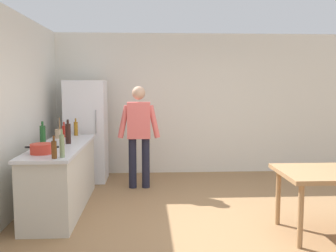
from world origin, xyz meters
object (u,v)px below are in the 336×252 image
bottle_wine_green (43,136)px  bottle_sauce_red (64,131)px  person (139,130)px  bottle_oil_amber (76,128)px  refrigerator (86,131)px  bottle_vinegar_tall (62,146)px  utensil_jar (59,133)px  bottle_beer_brown (54,149)px  bottle_wine_dark (68,133)px  cooking_pot (42,149)px

bottle_wine_green → bottle_sauce_red: bearing=84.7°
person → bottle_wine_green: bearing=-137.5°
bottle_wine_green → bottle_oil_amber: (0.23, 1.11, -0.03)m
person → refrigerator: bearing=149.8°
person → bottle_vinegar_tall: (-0.83, -1.95, 0.06)m
utensil_jar → bottle_wine_green: 0.81m
bottle_wine_green → bottle_vinegar_tall: bearing=-61.8°
refrigerator → bottle_beer_brown: bearing=-89.0°
bottle_wine_dark → bottle_beer_brown: bottle_wine_dark is taller
refrigerator → utensil_jar: refrigerator is taller
bottle_beer_brown → bottle_sauce_red: bearing=98.6°
bottle_vinegar_tall → bottle_wine_green: (-0.43, 0.80, 0.01)m
bottle_sauce_red → bottle_wine_dark: bearing=-73.5°
bottle_oil_amber → bottle_wine_dark: bearing=-86.6°
bottle_wine_dark → bottle_beer_brown: (0.07, -1.10, -0.04)m
refrigerator → bottle_oil_amber: refrigerator is taller
cooking_pot → bottle_sauce_red: bottle_sauce_red is taller
bottle_wine_dark → person: bearing=43.2°
refrigerator → bottle_oil_amber: (-0.08, -0.60, 0.12)m
utensil_jar → bottle_vinegar_tall: (0.40, -1.60, 0.06)m
person → bottle_sauce_red: size_ratio=7.08×
bottle_sauce_red → refrigerator: bearing=74.1°
utensil_jar → bottle_vinegar_tall: bearing=-75.9°
bottle_wine_green → refrigerator: bearing=79.7°
bottle_wine_dark → bottle_beer_brown: size_ratio=1.31×
person → bottle_oil_amber: (-1.03, -0.04, 0.04)m
bottle_oil_amber → refrigerator: bearing=82.7°
bottle_vinegar_tall → cooking_pot: bearing=139.1°
bottle_oil_amber → cooking_pot: bearing=-93.5°
utensil_jar → bottle_sauce_red: size_ratio=1.33×
bottle_vinegar_tall → bottle_wine_dark: bearing=97.8°
bottle_vinegar_tall → bottle_oil_amber: 1.92m
bottle_wine_dark → bottle_beer_brown: bearing=-86.5°
refrigerator → bottle_vinegar_tall: refrigerator is taller
person → utensil_jar: size_ratio=5.31×
bottle_wine_green → bottle_beer_brown: 0.93m
refrigerator → bottle_beer_brown: size_ratio=6.92×
bottle_wine_dark → refrigerator: bearing=89.1°
refrigerator → bottle_sauce_red: (-0.22, -0.79, 0.10)m
refrigerator → bottle_wine_dark: refrigerator is taller
person → bottle_wine_dark: size_ratio=5.00×
bottle_sauce_red → bottle_beer_brown: size_ratio=0.92×
bottle_beer_brown → refrigerator: bearing=91.0°
bottle_beer_brown → utensil_jar: bearing=101.1°
person → bottle_wine_dark: bearing=-136.8°
bottle_vinegar_tall → bottle_beer_brown: bottle_vinegar_tall is taller
refrigerator → bottle_sauce_red: bearing=-105.9°
cooking_pot → bottle_sauce_red: (-0.05, 1.46, 0.04)m
bottle_oil_amber → bottle_wine_dark: 0.88m
utensil_jar → cooking_pot: bearing=-85.5°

